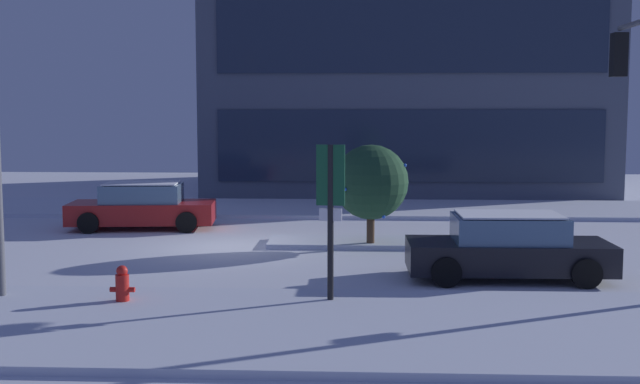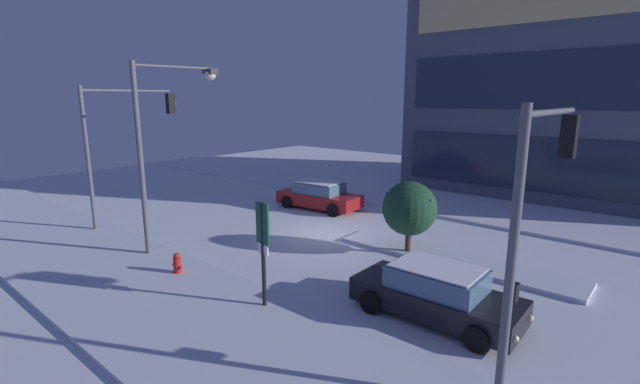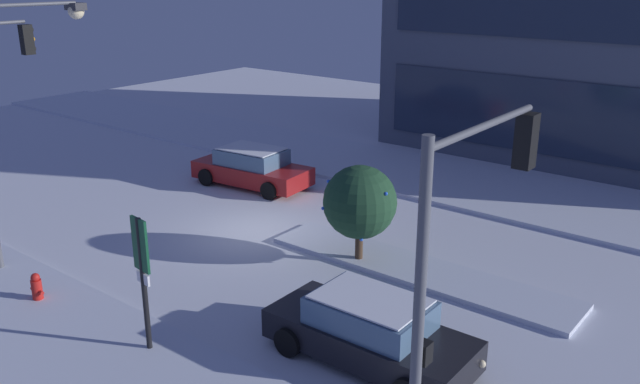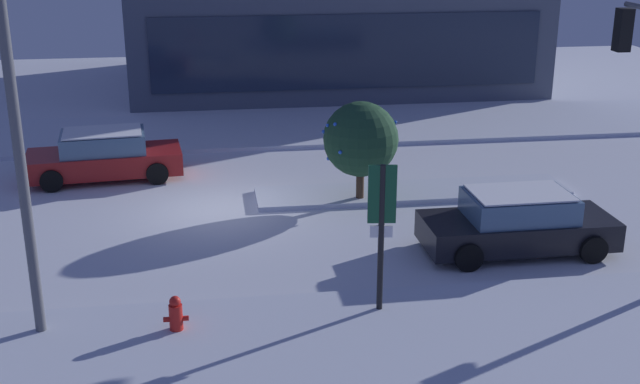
% 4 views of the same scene
% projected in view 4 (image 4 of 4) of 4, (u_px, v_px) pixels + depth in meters
% --- Properties ---
extents(ground, '(52.00, 52.00, 0.00)m').
position_uv_depth(ground, '(221.00, 210.00, 22.05)').
color(ground, silver).
extents(curb_strip_near, '(52.00, 5.20, 0.14)m').
position_uv_depth(curb_strip_near, '(233.00, 367.00, 14.27)').
color(curb_strip_near, silver).
rests_on(curb_strip_near, ground).
extents(curb_strip_far, '(52.00, 5.20, 0.14)m').
position_uv_depth(curb_strip_far, '(215.00, 131.00, 29.79)').
color(curb_strip_far, silver).
rests_on(curb_strip_far, ground).
extents(median_strip, '(9.00, 1.80, 0.14)m').
position_uv_depth(median_strip, '(412.00, 192.00, 23.28)').
color(median_strip, silver).
rests_on(median_strip, ground).
extents(car_near, '(4.64, 2.08, 1.49)m').
position_uv_depth(car_near, '(518.00, 223.00, 19.13)').
color(car_near, black).
rests_on(car_near, ground).
extents(car_far, '(4.80, 2.45, 1.49)m').
position_uv_depth(car_far, '(104.00, 156.00, 24.47)').
color(car_far, maroon).
rests_on(car_far, ground).
extents(street_lamp_arched, '(0.69, 3.36, 7.23)m').
position_uv_depth(street_lamp_arched, '(28.00, 79.00, 14.81)').
color(street_lamp_arched, '#565960').
rests_on(street_lamp_arched, ground).
extents(fire_hydrant, '(0.48, 0.26, 0.83)m').
position_uv_depth(fire_hydrant, '(176.00, 317.00, 15.33)').
color(fire_hydrant, red).
rests_on(fire_hydrant, ground).
extents(parking_info_sign, '(0.55, 0.13, 3.15)m').
position_uv_depth(parking_info_sign, '(381.00, 221.00, 15.63)').
color(parking_info_sign, black).
rests_on(parking_info_sign, ground).
extents(decorated_tree_median, '(2.10, 2.07, 2.87)m').
position_uv_depth(decorated_tree_median, '(361.00, 139.00, 22.06)').
color(decorated_tree_median, '#473323').
rests_on(decorated_tree_median, ground).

